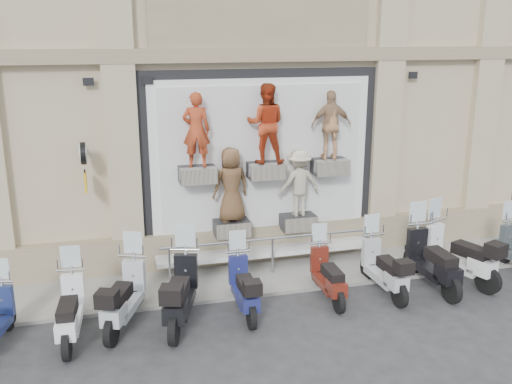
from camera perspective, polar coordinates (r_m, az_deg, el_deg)
ground at (r=11.36m, az=4.59°, el=-12.31°), size 90.00×90.00×0.00m
sidewalk at (r=13.14m, az=1.51°, el=-8.04°), size 16.00×2.20×0.08m
building at (r=16.80m, az=-3.32°, el=17.93°), size 14.00×8.60×12.00m
shop_vitrine at (r=13.00m, az=0.97°, el=2.68°), size 5.60×0.89×4.30m
guard_rail at (r=12.88m, az=1.65°, el=-6.48°), size 5.06×0.10×0.93m
clock_sign_bracket at (r=12.17m, az=-16.83°, el=3.05°), size 0.10×0.80×1.02m
scooter_b at (r=10.75m, az=-18.20°, el=-10.17°), size 0.69×1.94×1.55m
scooter_c at (r=10.93m, az=-13.11°, el=-9.08°), size 1.28×2.09×1.63m
scooter_d at (r=10.81m, az=-7.58°, el=-8.76°), size 1.24×2.23×1.74m
scooter_e at (r=11.16m, az=-1.23°, el=-8.50°), size 0.60×1.86×1.50m
scooter_f at (r=11.82m, az=7.22°, el=-7.34°), size 0.58×1.80×1.45m
scooter_g at (r=12.26m, az=12.70°, el=-6.49°), size 0.60×1.92×1.55m
scooter_h at (r=12.76m, az=17.28°, el=-5.50°), size 0.63×2.14×1.73m
scooter_i at (r=13.24m, az=19.64°, el=-4.92°), size 1.31×2.23×1.75m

